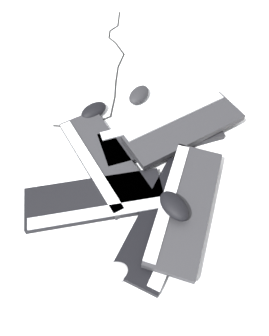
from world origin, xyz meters
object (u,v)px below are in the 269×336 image
object	(u,v)px
keyboard_1	(104,159)
keyboard_2	(95,200)
keyboard_0	(161,136)
mouse_1	(110,275)
keyboard_3	(165,219)
mouse_2	(94,111)
mouse_0	(174,206)
keyboard_4	(184,127)
keyboard_5	(185,205)
mouse_3	(139,95)

from	to	relation	value
keyboard_1	keyboard_2	bearing A→B (deg)	-142.02
keyboard_0	keyboard_1	bearing A→B (deg)	162.67
mouse_1	keyboard_2	bearing A→B (deg)	81.75
keyboard_0	keyboard_3	size ratio (longest dim) A/B	0.99
mouse_1	mouse_2	bearing A→B (deg)	76.27
mouse_0	mouse_2	world-z (taller)	mouse_0
keyboard_1	mouse_0	distance (m)	0.32
keyboard_0	mouse_2	world-z (taller)	mouse_2
keyboard_1	keyboard_4	world-z (taller)	keyboard_4
keyboard_4	keyboard_5	bearing A→B (deg)	-139.43
keyboard_2	mouse_2	distance (m)	0.39
mouse_3	mouse_1	bearing A→B (deg)	22.44
keyboard_2	mouse_3	world-z (taller)	mouse_3
keyboard_0	keyboard_4	xyz separation A→B (m)	(0.07, -0.05, 0.03)
keyboard_1	keyboard_3	xyz separation A→B (m)	(-0.02, -0.30, 0.00)
keyboard_1	keyboard_5	xyz separation A→B (m)	(0.05, -0.32, 0.03)
mouse_2	keyboard_0	bearing A→B (deg)	-68.14
keyboard_2	mouse_2	xyz separation A→B (m)	(0.25, 0.30, 0.01)
keyboard_3	mouse_1	bearing A→B (deg)	-178.59
keyboard_1	mouse_0	size ratio (longest dim) A/B	4.22
keyboard_5	keyboard_1	bearing A→B (deg)	98.24
keyboard_2	mouse_0	xyz separation A→B (m)	(0.13, -0.21, 0.07)
keyboard_1	keyboard_3	bearing A→B (deg)	-93.56
keyboard_4	mouse_0	bearing A→B (deg)	-145.38
keyboard_3	mouse_1	size ratio (longest dim) A/B	4.23
keyboard_1	mouse_3	xyz separation A→B (m)	(0.31, 0.14, 0.01)
mouse_1	keyboard_0	bearing A→B (deg)	50.18
keyboard_1	mouse_2	distance (m)	0.23
keyboard_3	mouse_0	size ratio (longest dim) A/B	4.23
keyboard_5	mouse_0	bearing A→B (deg)	165.18
keyboard_1	keyboard_4	xyz separation A→B (m)	(0.29, -0.12, 0.03)
keyboard_0	mouse_1	bearing A→B (deg)	-153.06
keyboard_1	mouse_1	xyz separation A→B (m)	(-0.26, -0.31, 0.01)
keyboard_5	mouse_3	world-z (taller)	keyboard_5
mouse_2	mouse_0	bearing A→B (deg)	-100.78
keyboard_1	keyboard_3	world-z (taller)	same
mouse_1	mouse_0	bearing A→B (deg)	22.77
mouse_2	mouse_3	world-z (taller)	same
keyboard_4	mouse_1	xyz separation A→B (m)	(-0.54, -0.19, -0.02)
keyboard_2	keyboard_3	size ratio (longest dim) A/B	0.96
keyboard_0	mouse_0	world-z (taller)	mouse_0
keyboard_2	keyboard_5	distance (m)	0.28
keyboard_3	keyboard_5	xyz separation A→B (m)	(0.07, -0.02, 0.03)
keyboard_3	mouse_0	distance (m)	0.07
mouse_1	mouse_3	bearing A→B (deg)	61.30
keyboard_0	keyboard_5	xyz separation A→B (m)	(-0.17, -0.25, 0.03)
keyboard_3	mouse_1	xyz separation A→B (m)	(-0.24, -0.01, 0.01)
keyboard_5	mouse_3	bearing A→B (deg)	59.93
mouse_0	mouse_2	distance (m)	0.52
keyboard_0	keyboard_5	distance (m)	0.31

